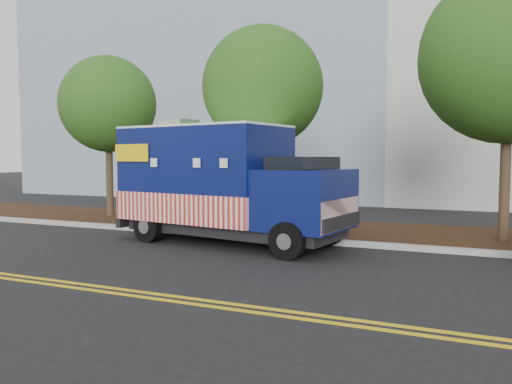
% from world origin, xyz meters
% --- Properties ---
extents(ground, '(120.00, 120.00, 0.00)m').
position_xyz_m(ground, '(0.00, 0.00, 0.00)').
color(ground, black).
rests_on(ground, ground).
extents(curb, '(120.00, 0.18, 0.15)m').
position_xyz_m(curb, '(0.00, 1.40, 0.07)').
color(curb, '#9E9E99').
rests_on(curb, ground).
extents(mulch_strip, '(120.00, 4.00, 0.15)m').
position_xyz_m(mulch_strip, '(0.00, 3.50, 0.07)').
color(mulch_strip, black).
rests_on(mulch_strip, ground).
extents(centerline_near, '(120.00, 0.10, 0.01)m').
position_xyz_m(centerline_near, '(0.00, -4.45, 0.01)').
color(centerline_near, gold).
rests_on(centerline_near, ground).
extents(centerline_far, '(120.00, 0.10, 0.01)m').
position_xyz_m(centerline_far, '(0.00, -4.70, 0.01)').
color(centerline_far, gold).
rests_on(centerline_far, ground).
extents(tree_a, '(3.52, 3.52, 6.03)m').
position_xyz_m(tree_a, '(-6.67, 3.40, 4.25)').
color(tree_a, '#38281C').
rests_on(tree_a, ground).
extents(tree_b, '(3.65, 3.65, 6.26)m').
position_xyz_m(tree_b, '(-0.16, 2.63, 4.42)').
color(tree_b, '#38281C').
rests_on(tree_b, ground).
extents(tree_c, '(4.48, 4.48, 7.13)m').
position_xyz_m(tree_c, '(6.49, 2.98, 4.89)').
color(tree_c, '#38281C').
rests_on(tree_c, ground).
extents(sign_post, '(0.06, 0.06, 2.40)m').
position_xyz_m(sign_post, '(-2.43, 1.78, 1.20)').
color(sign_post, '#473828').
rests_on(sign_post, ground).
extents(food_truck, '(6.71, 3.35, 3.39)m').
position_xyz_m(food_truck, '(-0.51, 0.60, 1.53)').
color(food_truck, black).
rests_on(food_truck, ground).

